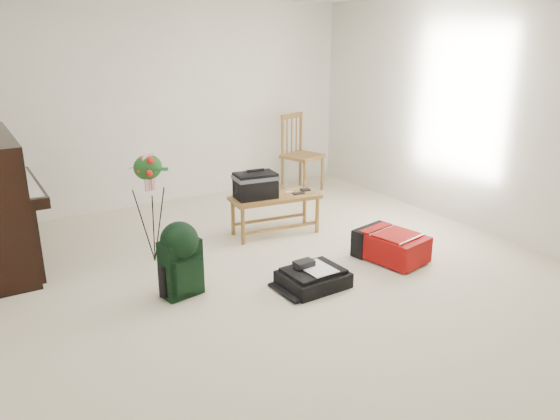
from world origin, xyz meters
TOP-DOWN VIEW (x-y plane):
  - floor at (0.00, 0.00)m, footprint 5.00×5.50m
  - wall_back at (0.00, 2.75)m, footprint 5.00×0.04m
  - wall_right at (2.50, 0.00)m, footprint 0.04×5.50m
  - bench at (0.34, 0.98)m, footprint 1.01×0.50m
  - dining_chair at (1.68, 2.26)m, footprint 0.57×0.57m
  - red_suitcase at (1.08, -0.19)m, footprint 0.55×0.72m
  - black_duffel at (0.10, -0.32)m, footprint 0.56×0.46m
  - green_backpack at (-0.93, 0.12)m, footprint 0.36×0.33m
  - flower_stand at (-0.89, 0.94)m, footprint 0.43×0.43m

SIDE VIEW (x-z plane):
  - floor at x=0.00m, z-range -0.01..0.01m
  - black_duffel at x=0.10m, z-range -0.03..0.20m
  - red_suitcase at x=1.08m, z-range 0.01..0.28m
  - green_backpack at x=-0.93m, z-range 0.03..0.68m
  - dining_chair at x=1.68m, z-range -0.01..1.04m
  - bench at x=0.34m, z-range 0.15..0.90m
  - flower_stand at x=-0.89m, z-range -0.01..1.07m
  - wall_back at x=0.00m, z-range 0.00..2.50m
  - wall_right at x=2.50m, z-range 0.00..2.50m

